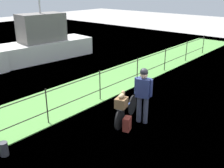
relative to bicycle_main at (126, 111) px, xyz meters
name	(u,v)px	position (x,y,z in m)	size (l,w,h in m)	color
ground_plane	(155,120)	(0.67, -0.60, -0.34)	(60.00, 60.00, 0.00)	#9E9993
grass_strip	(81,92)	(0.67, 2.67, -0.32)	(27.00, 2.40, 0.03)	#569342
iron_fence	(100,83)	(0.67, 1.68, 0.31)	(18.04, 0.04, 1.10)	#28231E
bicycle_main	(126,111)	(0.00, 0.00, 0.00)	(1.59, 0.50, 0.63)	black
wooden_crate	(121,103)	(-0.35, -0.10, 0.44)	(0.35, 0.29, 0.28)	brown
terrier_dog	(122,95)	(-0.33, -0.09, 0.66)	(0.32, 0.21, 0.18)	tan
cyclist_person	(143,91)	(0.29, -0.39, 0.67)	(0.36, 0.52, 1.68)	#383D51
backpack_on_paving	(127,124)	(-0.38, -0.33, -0.14)	(0.28, 0.18, 0.40)	maroon
mooring_bollard	(4,149)	(-3.23, 1.18, -0.16)	(0.20, 0.20, 0.35)	#38383D
moored_boat_mid	(43,43)	(2.79, 7.93, 0.55)	(5.63, 2.40, 4.06)	silver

